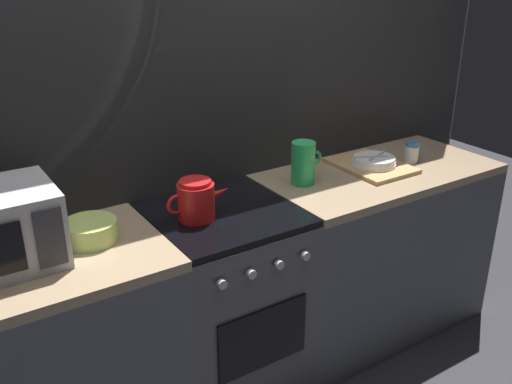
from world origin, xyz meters
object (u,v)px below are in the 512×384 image
(stove_unit, at_px, (226,303))
(dish_pile, at_px, (372,163))
(spice_jar, at_px, (411,152))
(pitcher, at_px, (303,163))
(kettle, at_px, (196,200))
(mixing_bowl, at_px, (90,231))

(stove_unit, xyz_separation_m, dish_pile, (0.88, 0.04, 0.47))
(dish_pile, bearing_deg, spice_jar, -9.43)
(pitcher, height_order, spice_jar, pitcher)
(kettle, bearing_deg, stove_unit, -0.72)
(kettle, relative_size, mixing_bowl, 1.42)
(mixing_bowl, bearing_deg, kettle, -5.87)
(kettle, distance_m, dish_pile, 1.01)
(mixing_bowl, distance_m, spice_jar, 1.65)
(pitcher, xyz_separation_m, spice_jar, (0.64, -0.07, -0.05))
(kettle, bearing_deg, pitcher, 6.58)
(stove_unit, bearing_deg, dish_pile, 2.78)
(kettle, height_order, mixing_bowl, kettle)
(kettle, distance_m, pitcher, 0.60)
(stove_unit, relative_size, pitcher, 4.50)
(dish_pile, bearing_deg, pitcher, 176.25)
(stove_unit, relative_size, spice_jar, 8.57)
(pitcher, bearing_deg, spice_jar, -5.80)
(kettle, bearing_deg, mixing_bowl, 174.13)
(mixing_bowl, bearing_deg, pitcher, 1.41)
(stove_unit, distance_m, mixing_bowl, 0.73)
(pitcher, height_order, dish_pile, pitcher)
(mixing_bowl, xyz_separation_m, dish_pile, (1.42, -0.00, -0.02))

